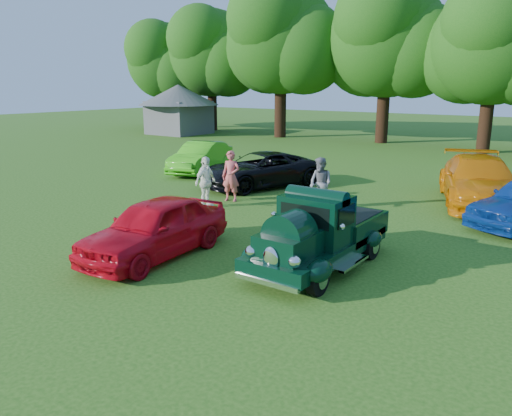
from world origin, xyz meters
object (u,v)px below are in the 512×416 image
Objects in this scene: back_car_black at (260,170)px; gazebo at (179,104)px; back_car_orange at (479,181)px; red_convertible at (155,228)px; back_car_lime at (201,157)px; spectator_white at (206,182)px; spectator_grey at (321,184)px; spectator_pink at (231,176)px; hero_pickup at (320,235)px.

gazebo reaches higher than back_car_black.
gazebo is at bearing 135.05° from back_car_orange.
red_convertible reaches higher than back_car_lime.
back_car_lime is 0.76× the size of back_car_orange.
gazebo is (-25.35, 11.79, 1.61)m from back_car_orange.
gazebo is at bearing 42.00° from spectator_white.
back_car_orange reaches higher than red_convertible.
spectator_white reaches higher than red_convertible.
spectator_grey is at bearing -61.97° from spectator_white.
spectator_pink is 24.55m from gazebo.
hero_pickup is at bearing -49.58° from spectator_pink.
back_car_black is 2.90× the size of spectator_grey.
spectator_white is (-0.09, -1.21, -0.03)m from spectator_pink.
spectator_grey reaches higher than spectator_white.
gazebo is at bearing 128.66° from red_convertible.
back_car_lime is at bearing 143.79° from hero_pickup.
spectator_pink is 1.22m from spectator_white.
hero_pickup is 6.24m from spectator_white.
gazebo reaches higher than spectator_white.
spectator_pink is at bearing 106.52° from red_convertible.
spectator_pink is at bearing 145.41° from hero_pickup.
spectator_pink reaches higher than back_car_black.
back_car_orange is at bearing -12.45° from back_car_lime.
back_car_lime reaches higher than back_car_black.
red_convertible is (-3.45, -1.65, -0.02)m from hero_pickup.
red_convertible is 0.83× the size of back_car_black.
hero_pickup reaches higher than back_car_black.
hero_pickup reaches higher than back_car_lime.
spectator_white is (-5.66, 2.62, 0.13)m from hero_pickup.
back_car_orange is at bearing -55.57° from spectator_white.
back_car_lime is (-10.28, 7.52, -0.02)m from hero_pickup.
gazebo is (-18.33, 16.26, 1.53)m from spectator_pink.
hero_pickup is 12.73m from back_car_lime.
back_car_orange is 9.10m from spectator_white.
red_convertible is at bearing -69.64° from back_car_lime.
back_car_lime is at bearing -42.72° from gazebo.
back_car_lime is 0.65× the size of gazebo.
back_car_lime is 11.75m from back_car_orange.
spectator_grey is (-2.51, 4.61, 0.13)m from hero_pickup.
back_car_lime is 2.41× the size of spectator_pink.
back_car_lime is 4.25m from back_car_black.
back_car_orange is at bearing 34.11° from back_car_black.
red_convertible is 2.41× the size of spectator_grey.
hero_pickup is 3.82m from red_convertible.
back_car_orange is (7.62, 1.90, 0.12)m from back_car_black.
spectator_white is at bearing -161.35° from back_car_orange.
back_car_black is 2.65m from spectator_pink.
spectator_pink is 1.04× the size of spectator_grey.
back_car_lime is (-6.83, 9.17, -0.00)m from red_convertible.
spectator_grey is at bearing 76.91° from red_convertible.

